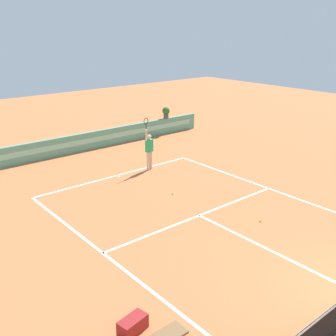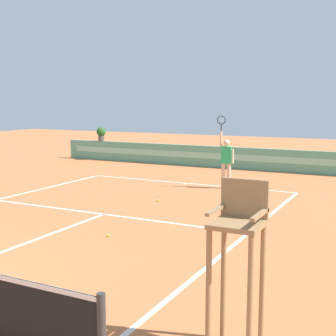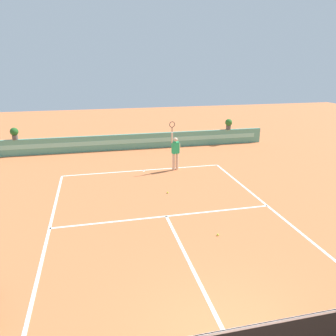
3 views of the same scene
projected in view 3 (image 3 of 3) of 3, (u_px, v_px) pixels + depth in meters
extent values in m
plane|color=#C66B3D|center=(169.00, 221.00, 11.65)|extent=(60.00, 60.00, 0.00)
cube|color=white|center=(143.00, 170.00, 17.10)|extent=(8.22, 0.10, 0.01)
cube|color=white|center=(166.00, 216.00, 12.02)|extent=(8.22, 0.10, 0.01)
cube|color=white|center=(191.00, 267.00, 9.05)|extent=(0.10, 6.40, 0.01)
cube|color=white|center=(48.00, 235.00, 10.72)|extent=(0.10, 11.89, 0.01)
cube|color=white|center=(273.00, 211.00, 12.47)|extent=(0.10, 11.89, 0.01)
cube|color=white|center=(144.00, 171.00, 17.01)|extent=(0.10, 0.20, 0.01)
cube|color=white|center=(245.00, 328.00, 5.81)|extent=(8.82, 0.03, 0.06)
cube|color=#599E84|center=(133.00, 142.00, 21.11)|extent=(18.00, 0.20, 1.00)
cube|color=#87CCB2|center=(133.00, 141.00, 21.00)|extent=(17.10, 0.01, 0.28)
cylinder|color=beige|center=(177.00, 161.00, 17.10)|extent=(0.14, 0.14, 0.90)
cylinder|color=beige|center=(174.00, 162.00, 17.02)|extent=(0.14, 0.14, 0.90)
cube|color=#28B266|center=(175.00, 148.00, 16.83)|extent=(0.40, 0.29, 0.60)
sphere|color=beige|center=(176.00, 140.00, 16.69)|extent=(0.22, 0.22, 0.22)
cylinder|color=beige|center=(172.00, 138.00, 16.57)|extent=(0.09, 0.09, 0.55)
cylinder|color=black|center=(172.00, 130.00, 16.44)|extent=(0.04, 0.04, 0.24)
torus|color=#262626|center=(172.00, 124.00, 16.36)|extent=(0.31, 0.10, 0.31)
cylinder|color=beige|center=(179.00, 148.00, 16.93)|extent=(0.09, 0.09, 0.50)
sphere|color=#CCE033|center=(218.00, 235.00, 10.67)|extent=(0.07, 0.07, 0.07)
sphere|color=#CCE033|center=(168.00, 192.00, 14.11)|extent=(0.07, 0.07, 0.07)
cylinder|color=#514C47|center=(15.00, 137.00, 19.42)|extent=(0.32, 0.32, 0.28)
sphere|color=#235B23|center=(14.00, 132.00, 19.31)|extent=(0.48, 0.48, 0.48)
cylinder|color=#514C47|center=(228.00, 127.00, 22.33)|extent=(0.32, 0.32, 0.28)
sphere|color=#2D6B28|center=(229.00, 122.00, 22.22)|extent=(0.48, 0.48, 0.48)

